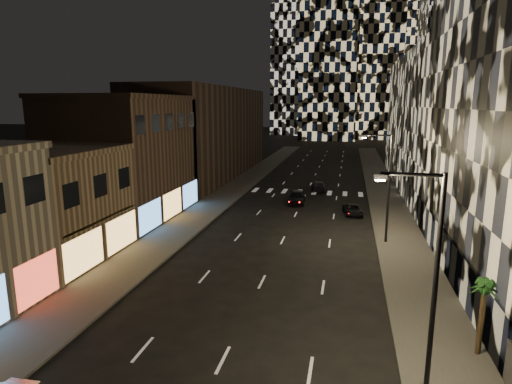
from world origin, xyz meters
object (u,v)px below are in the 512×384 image
at_px(car_dark_oncoming, 319,186).
at_px(palm_tree, 484,293).
at_px(car_dark_midlane, 297,197).
at_px(streetlight_far, 386,181).
at_px(car_dark_rightlane, 353,210).
at_px(streetlight_near, 429,274).

relative_size(car_dark_oncoming, palm_tree, 1.22).
bearing_deg(car_dark_midlane, palm_tree, -71.13).
bearing_deg(streetlight_far, car_dark_oncoming, 107.97).
height_order(streetlight_far, car_dark_midlane, streetlight_far).
height_order(streetlight_far, car_dark_rightlane, streetlight_far).
relative_size(car_dark_oncoming, car_dark_rightlane, 1.16).
xyz_separation_m(streetlight_near, palm_tree, (3.15, 3.81, -2.18)).
bearing_deg(car_dark_oncoming, car_dark_midlane, 72.86).
distance_m(streetlight_far, car_dark_rightlane, 10.57).
height_order(streetlight_near, palm_tree, streetlight_near).
relative_size(car_dark_midlane, car_dark_oncoming, 1.03).
bearing_deg(streetlight_near, car_dark_oncoming, 99.46).
bearing_deg(palm_tree, car_dark_oncoming, 105.00).
xyz_separation_m(streetlight_far, car_dark_oncoming, (-6.86, 21.16, -4.70)).
xyz_separation_m(car_dark_rightlane, palm_tree, (5.57, -25.28, 2.63)).
height_order(streetlight_near, streetlight_far, same).
relative_size(streetlight_near, palm_tree, 2.46).
height_order(streetlight_far, car_dark_oncoming, streetlight_far).
bearing_deg(car_dark_rightlane, car_dark_midlane, 140.49).
distance_m(streetlight_near, palm_tree, 5.40).
bearing_deg(car_dark_oncoming, car_dark_rightlane, 106.86).
height_order(car_dark_oncoming, palm_tree, palm_tree).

